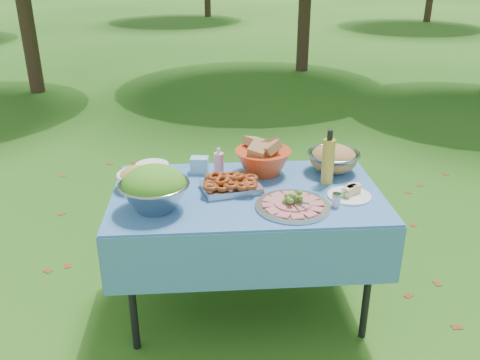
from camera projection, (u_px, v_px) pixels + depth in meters
name	position (u px, v px, depth m)	size (l,w,h in m)	color
ground	(246.00, 305.00, 3.08)	(80.00, 80.00, 0.00)	#0D3509
picnic_table	(247.00, 251.00, 2.93)	(1.46, 0.86, 0.76)	#71B0D9
salad_bowl	(154.00, 188.00, 2.54)	(0.35, 0.35, 0.23)	#9A9EA2
pasta_bowl_white	(137.00, 177.00, 2.80)	(0.22, 0.22, 0.12)	white
plate_stack	(152.00, 168.00, 3.02)	(0.20, 0.20, 0.05)	white
wipes_box	(200.00, 165.00, 3.00)	(0.10, 0.08, 0.09)	#8DD2E2
sanitizer_bottle	(219.00, 161.00, 2.97)	(0.06, 0.06, 0.16)	#FEA0B9
bread_bowl	(263.00, 156.00, 2.97)	(0.33, 0.33, 0.22)	#DA451C
pasta_bowl_steel	(333.00, 158.00, 3.01)	(0.30, 0.30, 0.16)	#9A9EA2
fried_tray	(231.00, 184.00, 2.78)	(0.31, 0.22, 0.07)	#A6A6AB
charcuterie_platter	(293.00, 200.00, 2.58)	(0.39, 0.39, 0.09)	#B9BBC2
oil_bottle	(328.00, 157.00, 2.82)	(0.07, 0.07, 0.31)	gold
cheese_plate	(350.00, 191.00, 2.70)	(0.23, 0.23, 0.06)	white
shaker	(336.00, 200.00, 2.60)	(0.04, 0.04, 0.07)	white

